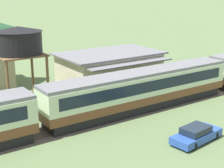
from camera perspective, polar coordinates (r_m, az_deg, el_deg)
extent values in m
plane|color=#566B42|center=(42.34, 15.66, -1.00)|extent=(600.00, 600.00, 0.00)
cube|color=brown|center=(34.35, 4.90, -2.11)|extent=(21.19, 3.07, 0.80)
cube|color=beige|center=(33.96, 4.95, 0.07)|extent=(21.19, 3.07, 1.92)
cube|color=#192330|center=(33.93, 4.96, 0.22)|extent=(19.49, 3.11, 1.07)
cube|color=slate|center=(33.67, 5.00, 1.88)|extent=(21.19, 2.88, 0.30)
cube|color=black|center=(34.62, 4.86, -3.43)|extent=(20.34, 2.64, 0.88)
cylinder|color=black|center=(38.78, 13.58, -1.71)|extent=(0.90, 0.18, 0.90)
cylinder|color=black|center=(39.70, 12.05, -1.20)|extent=(0.90, 0.18, 0.90)
cylinder|color=black|center=(30.35, -4.61, -6.31)|extent=(0.90, 0.18, 0.90)
cylinder|color=black|center=(31.51, -5.92, -5.48)|extent=(0.90, 0.18, 0.90)
cube|color=#665B51|center=(31.45, -4.00, -6.35)|extent=(130.01, 3.60, 0.01)
cube|color=#4C4238|center=(30.88, -3.32, -6.75)|extent=(130.01, 0.12, 0.04)
cube|color=#4C4238|center=(32.02, -4.66, -5.92)|extent=(130.01, 0.12, 0.04)
cube|color=beige|center=(42.64, -0.42, 2.43)|extent=(11.55, 7.14, 3.88)
cube|color=slate|center=(42.21, -0.43, 5.13)|extent=(12.47, 7.71, 0.20)
cube|color=slate|center=(38.84, 3.19, 3.39)|extent=(11.09, 1.60, 0.16)
cylinder|color=brown|center=(38.81, 3.69, 0.66)|extent=(0.14, 0.14, 3.40)
cylinder|color=brown|center=(39.81, -13.08, 1.90)|extent=(0.28, 0.28, 5.06)
cylinder|color=brown|center=(36.09, -10.62, 0.59)|extent=(0.28, 0.28, 5.06)
cylinder|color=brown|center=(34.70, -16.88, -0.45)|extent=(0.28, 0.28, 5.06)
cube|color=brown|center=(36.66, -15.14, 4.74)|extent=(4.66, 4.66, 0.16)
cylinder|color=black|center=(36.45, -15.28, 6.65)|extent=(4.74, 4.74, 2.32)
cone|color=black|center=(36.26, -15.44, 8.85)|extent=(4.98, 4.98, 0.50)
cube|color=#284CA8|center=(28.35, 13.84, -8.38)|extent=(4.81, 2.34, 0.59)
cube|color=#192330|center=(28.02, 13.75, -7.41)|extent=(2.48, 1.81, 0.54)
cylinder|color=black|center=(29.13, 16.77, -8.26)|extent=(0.62, 0.20, 0.62)
cylinder|color=black|center=(29.92, 14.17, -7.40)|extent=(0.62, 0.20, 0.62)
cylinder|color=black|center=(26.93, 13.44, -10.07)|extent=(0.62, 0.20, 0.62)
cylinder|color=black|center=(27.77, 10.72, -9.07)|extent=(0.62, 0.20, 0.62)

